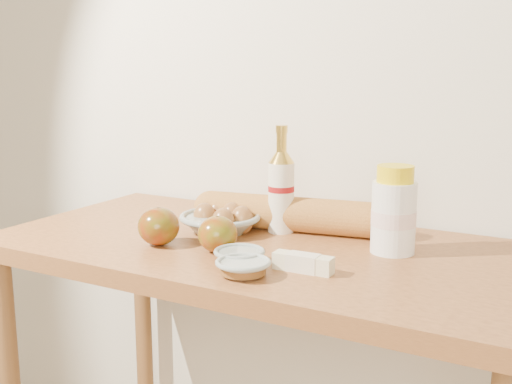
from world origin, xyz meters
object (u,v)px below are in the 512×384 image
bourbon_bottle (281,189)px  baguette (291,214)px  cream_bottle (394,213)px  table (262,296)px  egg_bowl (221,221)px

bourbon_bottle → baguette: (0.02, 0.02, -0.06)m
bourbon_bottle → cream_bottle: 0.28m
table → bourbon_bottle: bearing=94.9°
bourbon_bottle → cream_bottle: bearing=-18.9°
cream_bottle → baguette: cream_bottle is taller
table → bourbon_bottle: bourbon_bottle is taller
cream_bottle → baguette: 0.27m
table → baguette: bearing=85.8°
table → egg_bowl: 0.20m
egg_bowl → baguette: baguette is taller
table → egg_bowl: bearing=164.3°
cream_bottle → egg_bowl: bearing=177.4°
table → egg_bowl: (-0.13, 0.04, 0.15)m
table → bourbon_bottle: size_ratio=4.81×
bourbon_bottle → baguette: size_ratio=0.50×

